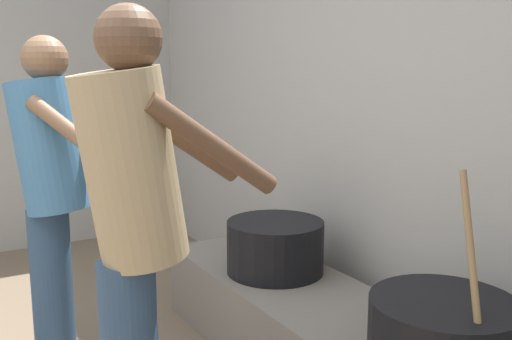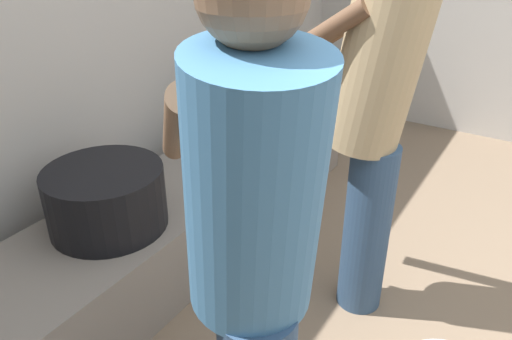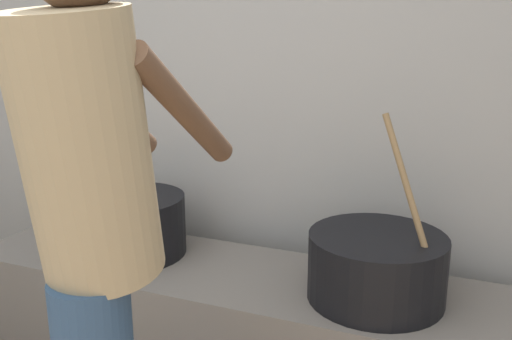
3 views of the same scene
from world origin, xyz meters
The scene contains 5 objects.
block_enclosure_rear centered at (0.00, 2.22, 1.15)m, with size 5.75×0.20×2.31m, color #ADA8A0.
hearth_ledge centered at (0.30, 1.70, 0.20)m, with size 2.50×0.60×0.40m, color slate.
cooking_pot_main centered at (0.87, 1.69, 0.53)m, with size 0.52×0.52×0.71m.
cooking_pot_secondary centered at (-0.26, 1.71, 0.54)m, with size 0.51×0.51×0.27m.
cook_in_tan_shirt centered at (0.31, 0.78, 0.95)m, with size 0.34×0.68×1.65m.
Camera 3 is at (1.14, -0.22, 1.38)m, focal length 37.39 mm.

